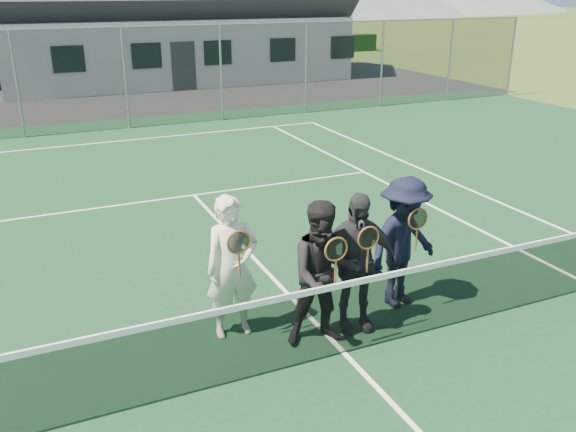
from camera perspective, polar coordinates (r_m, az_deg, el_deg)
name	(u,v)px	position (r m, az deg, el deg)	size (l,w,h in m)	color
ground	(99,96)	(25.88, -17.23, 10.64)	(220.00, 220.00, 0.00)	#364D1B
court_surface	(344,354)	(7.42, 5.25, -12.72)	(30.00, 30.00, 0.02)	#14381E
hedge_row	(68,54)	(37.66, -19.93, 14.05)	(40.00, 1.20, 1.10)	black
court_markings	(344,353)	(7.41, 5.26, -12.63)	(11.03, 23.83, 0.01)	white
tennis_net	(345,315)	(7.15, 5.39, -9.17)	(11.68, 0.08, 1.10)	slate
perimeter_fence	(125,78)	(19.29, -14.98, 12.32)	(30.07, 0.07, 3.02)	slate
player_a	(232,267)	(7.38, -5.25, -4.78)	(0.67, 0.51, 1.80)	silver
player_b	(324,274)	(7.19, 3.40, -5.47)	(1.00, 0.86, 1.80)	black
player_c	(355,262)	(7.52, 6.32, -4.34)	(1.13, 0.66, 1.80)	#27272C
player_d	(403,243)	(8.18, 10.73, -2.47)	(1.30, 0.95, 1.80)	black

